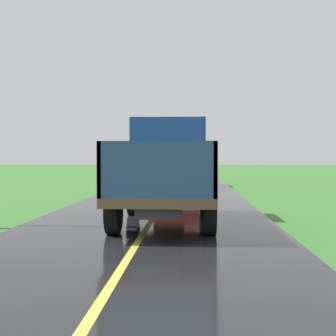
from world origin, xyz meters
TOP-DOWN VIEW (x-y plane):
  - banana_truck_near at (0.42, 12.02)m, footprint 2.38×5.82m
  - banana_truck_far at (0.33, 25.98)m, footprint 2.38×5.81m

SIDE VIEW (x-z plane):
  - banana_truck_near at x=0.42m, z-range 0.07..2.87m
  - banana_truck_far at x=0.33m, z-range 0.07..2.87m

